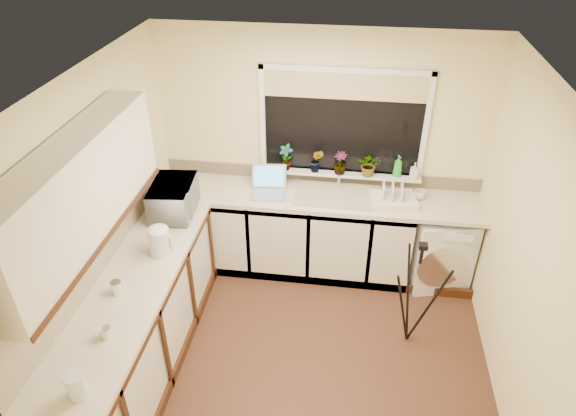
{
  "coord_description": "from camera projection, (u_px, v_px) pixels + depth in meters",
  "views": [
    {
      "loc": [
        0.31,
        -3.06,
        3.52
      ],
      "look_at": [
        -0.2,
        0.55,
        1.15
      ],
      "focal_mm": 31.76,
      "sensor_mm": 36.0,
      "label": 1
    }
  ],
  "objects": [
    {
      "name": "dish_rack",
      "position": [
        393.0,
        200.0,
        4.86
      ],
      "size": [
        0.47,
        0.39,
        0.06
      ],
      "primitive_type": "cube",
      "rotation": [
        0.0,
        0.0,
        0.17
      ],
      "color": "silver",
      "rests_on": "worktop_back"
    },
    {
      "name": "splashback_left",
      "position": [
        89.0,
        258.0,
        3.82
      ],
      "size": [
        0.02,
        2.4,
        0.45
      ],
      "primitive_type": "cube",
      "color": "beige",
      "rests_on": "wall_left"
    },
    {
      "name": "base_cabinet_left",
      "position": [
        140.0,
        328.0,
        4.16
      ],
      "size": [
        0.54,
        2.4,
        0.86
      ],
      "primitive_type": "cube",
      "color": "silver",
      "rests_on": "floor"
    },
    {
      "name": "cup_back",
      "position": [
        420.0,
        195.0,
        4.92
      ],
      "size": [
        0.13,
        0.13,
        0.09
      ],
      "primitive_type": "imported",
      "rotation": [
        0.0,
        0.0,
        -0.15
      ],
      "color": "silver",
      "rests_on": "worktop_back"
    },
    {
      "name": "tripod",
      "position": [
        414.0,
        295.0,
        4.33
      ],
      "size": [
        0.64,
        0.64,
        1.08
      ],
      "primitive_type": null,
      "rotation": [
        0.0,
        0.0,
        -0.26
      ],
      "color": "black",
      "rests_on": "floor"
    },
    {
      "name": "washing_machine",
      "position": [
        438.0,
        247.0,
        5.12
      ],
      "size": [
        0.67,
        0.66,
        0.8
      ],
      "primitive_type": "cube",
      "rotation": [
        0.0,
        0.0,
        0.23
      ],
      "color": "silver",
      "rests_on": "floor"
    },
    {
      "name": "plant_b",
      "position": [
        317.0,
        160.0,
        5.03
      ],
      "size": [
        0.16,
        0.14,
        0.25
      ],
      "primitive_type": "imported",
      "rotation": [
        0.0,
        0.0,
        -0.2
      ],
      "color": "#999999",
      "rests_on": "windowsill"
    },
    {
      "name": "wall_right",
      "position": [
        526.0,
        260.0,
        3.64
      ],
      "size": [
        0.0,
        3.0,
        3.0
      ],
      "primitive_type": "plane",
      "rotation": [
        1.57,
        0.0,
        -1.57
      ],
      "color": "beige",
      "rests_on": "ground"
    },
    {
      "name": "worktop_back",
      "position": [
        317.0,
        197.0,
        5.01
      ],
      "size": [
        3.2,
        0.6,
        0.04
      ],
      "primitive_type": "cube",
      "color": "beige",
      "rests_on": "base_cabinet_back"
    },
    {
      "name": "base_cabinet_back",
      "position": [
        285.0,
        231.0,
        5.29
      ],
      "size": [
        2.55,
        0.6,
        0.86
      ],
      "primitive_type": "cube",
      "color": "silver",
      "rests_on": "floor"
    },
    {
      "name": "wall_back",
      "position": [
        321.0,
        152.0,
        5.07
      ],
      "size": [
        3.2,
        0.0,
        3.2
      ],
      "primitive_type": "plane",
      "rotation": [
        1.57,
        0.0,
        0.0
      ],
      "color": "beige",
      "rests_on": "ground"
    },
    {
      "name": "kettle",
      "position": [
        160.0,
        242.0,
        4.17
      ],
      "size": [
        0.18,
        0.18,
        0.23
      ],
      "primitive_type": "cylinder",
      "color": "silver",
      "rests_on": "worktop_left"
    },
    {
      "name": "soap_bottle_green",
      "position": [
        398.0,
        166.0,
        4.96
      ],
      "size": [
        0.11,
        0.11,
        0.22
      ],
      "primitive_type": "imported",
      "rotation": [
        0.0,
        0.0,
        0.39
      ],
      "color": "green",
      "rests_on": "windowsill"
    },
    {
      "name": "microwave",
      "position": [
        174.0,
        198.0,
        4.67
      ],
      "size": [
        0.42,
        0.58,
        0.3
      ],
      "primitive_type": "imported",
      "rotation": [
        0.0,
        0.0,
        1.67
      ],
      "color": "silver",
      "rests_on": "worktop_left"
    },
    {
      "name": "cup_left",
      "position": [
        105.0,
        333.0,
        3.44
      ],
      "size": [
        0.09,
        0.09,
        0.08
      ],
      "primitive_type": "imported",
      "rotation": [
        0.0,
        0.0,
        -0.04
      ],
      "color": "beige",
      "rests_on": "worktop_left"
    },
    {
      "name": "ceiling",
      "position": [
        307.0,
        83.0,
        3.16
      ],
      "size": [
        3.2,
        3.2,
        0.0
      ],
      "primitive_type": "plane",
      "rotation": [
        3.14,
        0.0,
        0.0
      ],
      "color": "white",
      "rests_on": "ground"
    },
    {
      "name": "floor",
      "position": [
        302.0,
        352.0,
        4.5
      ],
      "size": [
        3.2,
        3.2,
        0.0
      ],
      "primitive_type": "plane",
      "color": "#4F2D1F",
      "rests_on": "ground"
    },
    {
      "name": "soap_bottle_clear",
      "position": [
        414.0,
        171.0,
        4.93
      ],
      "size": [
        0.09,
        0.09,
        0.17
      ],
      "primitive_type": "imported",
      "rotation": [
        0.0,
        0.0,
        -0.17
      ],
      "color": "#999999",
      "rests_on": "windowsill"
    },
    {
      "name": "steel_jar",
      "position": [
        117.0,
        288.0,
        3.79
      ],
      "size": [
        0.08,
        0.08,
        0.11
      ],
      "primitive_type": "cylinder",
      "color": "silver",
      "rests_on": "worktop_left"
    },
    {
      "name": "worktop_left",
      "position": [
        131.0,
        286.0,
        3.92
      ],
      "size": [
        0.6,
        2.4,
        0.04
      ],
      "primitive_type": "cube",
      "color": "beige",
      "rests_on": "base_cabinet_left"
    },
    {
      "name": "glass_jug",
      "position": [
        76.0,
        385.0,
        3.02
      ],
      "size": [
        0.12,
        0.12,
        0.18
      ],
      "primitive_type": "cylinder",
      "color": "silver",
      "rests_on": "worktop_left"
    },
    {
      "name": "upper_cabinet",
      "position": [
        78.0,
        193.0,
        3.31
      ],
      "size": [
        0.28,
        1.9,
        0.7
      ],
      "primitive_type": "cube",
      "color": "silver",
      "rests_on": "wall_left"
    },
    {
      "name": "plant_d",
      "position": [
        369.0,
        165.0,
        4.96
      ],
      "size": [
        0.22,
        0.2,
        0.24
      ],
      "primitive_type": "imported",
      "rotation": [
        0.0,
        0.0,
        -0.07
      ],
      "color": "#999999",
      "rests_on": "windowsill"
    },
    {
      "name": "splashback_back",
      "position": [
        320.0,
        175.0,
        5.2
      ],
      "size": [
        3.2,
        0.02,
        0.14
      ],
      "primitive_type": "cube",
      "color": "beige",
      "rests_on": "wall_back"
    },
    {
      "name": "wall_left",
      "position": [
        103.0,
        224.0,
        4.01
      ],
      "size": [
        0.0,
        3.0,
        3.0
      ],
      "primitive_type": "plane",
      "rotation": [
        1.57,
        0.0,
        1.57
      ],
      "color": "beige",
      "rests_on": "ground"
    },
    {
      "name": "faucet",
      "position": [
        339.0,
        177.0,
        5.06
      ],
      "size": [
        0.03,
        0.03,
        0.24
      ],
      "primitive_type": "cylinder",
      "color": "silver",
      "rests_on": "worktop_back"
    },
    {
      "name": "window_glass",
      "position": [
        343.0,
        123.0,
        4.86
      ],
      "size": [
        1.5,
        0.02,
        1.0
      ],
      "primitive_type": "cube",
      "color": "black",
      "rests_on": "wall_back"
    },
    {
      "name": "window_blind",
      "position": [
        345.0,
        86.0,
        4.63
      ],
      "size": [
        1.5,
        0.02,
        0.25
      ],
      "primitive_type": "cube",
      "color": "tan",
      "rests_on": "wall_back"
    },
    {
      "name": "laptop",
      "position": [
        269.0,
        186.0,
        5.02
      ],
      "size": [
        0.37,
        0.38,
        0.24
      ],
      "rotation": [
        0.0,
        0.0,
        0.1
      ],
      "color": "#A1A1A9",
      "rests_on": "worktop_back"
    },
    {
      "name": "sink",
      "position": [
        337.0,
        195.0,
        4.97
      ],
      "size": [
        0.82,
        0.46,
        0.03
      ],
      "primitive_type": "cube",
      "color": "tan",
      "rests_on": "worktop_back"
    },
    {
      "name": "plant_a",
      "position": [
        286.0,
        157.0,
        5.06
      ],
      "size": [
        0.17,
        0.14,
        0.27
      ],
      "primitive_type": "imported",
      "rotation": [
        0.0,
        0.0,
        -0.38
      ],
      "color": "#999999",
      "rests_on": "windowsill"
    },
    {
      "name": "windowsill",
      "position": [
        339.0,
        173.0,
        5.09
      ],
      "size": [
        1.6,
        0.14,
        0.03
      ],
      "primitive_type": "cube",
      "color": "white",
      "rests_on": "wall_back"
    },
    {
      "name": "plant_c",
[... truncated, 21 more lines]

